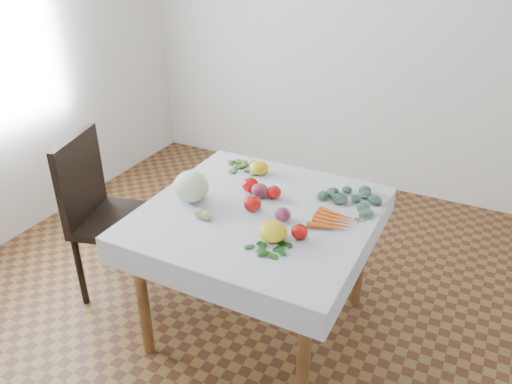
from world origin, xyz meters
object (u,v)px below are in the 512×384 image
Objects in this scene: chair at (103,207)px; carrot_bunch at (335,221)px; cabbage at (191,186)px; heirloom_back at (259,168)px; table at (259,228)px.

carrot_bunch is (1.36, 0.15, 0.20)m from chair.
cabbage reaches higher than carrot_bunch.
carrot_bunch is (0.57, -0.32, -0.02)m from heirloom_back.
heirloom_back is 0.66m from carrot_bunch.
cabbage is 0.47m from heirloom_back.
carrot_bunch is (0.38, 0.06, 0.12)m from table.
table is 5.48× the size of cabbage.
chair reaches higher than cabbage.
chair is 0.94m from heirloom_back.
table is at bearing 5.48° from chair.
table is 1.00× the size of chair.
chair is at bearing -177.00° from cabbage.
carrot_bunch is at bearing 6.24° from chair.
chair reaches higher than carrot_bunch.
table is 0.41m from cabbage.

